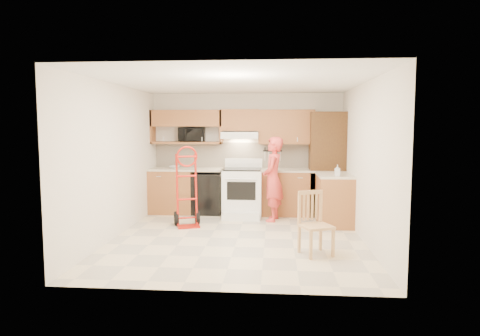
# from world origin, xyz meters

# --- Properties ---
(floor) EXTENTS (4.00, 4.50, 0.02)m
(floor) POSITION_xyz_m (0.00, 0.00, -0.01)
(floor) COLOR beige
(floor) RESTS_ON ground
(ceiling) EXTENTS (4.00, 4.50, 0.02)m
(ceiling) POSITION_xyz_m (0.00, 0.00, 2.51)
(ceiling) COLOR white
(ceiling) RESTS_ON ground
(wall_back) EXTENTS (4.00, 0.02, 2.50)m
(wall_back) POSITION_xyz_m (0.00, 2.26, 1.25)
(wall_back) COLOR silver
(wall_back) RESTS_ON ground
(wall_front) EXTENTS (4.00, 0.02, 2.50)m
(wall_front) POSITION_xyz_m (0.00, -2.26, 1.25)
(wall_front) COLOR silver
(wall_front) RESTS_ON ground
(wall_left) EXTENTS (0.02, 4.50, 2.50)m
(wall_left) POSITION_xyz_m (-2.01, 0.00, 1.25)
(wall_left) COLOR silver
(wall_left) RESTS_ON ground
(wall_right) EXTENTS (0.02, 4.50, 2.50)m
(wall_right) POSITION_xyz_m (2.01, 0.00, 1.25)
(wall_right) COLOR silver
(wall_right) RESTS_ON ground
(backsplash) EXTENTS (3.92, 0.03, 0.55)m
(backsplash) POSITION_xyz_m (0.00, 2.23, 1.20)
(backsplash) COLOR beige
(backsplash) RESTS_ON wall_back
(lower_cab_left) EXTENTS (0.90, 0.60, 0.90)m
(lower_cab_left) POSITION_xyz_m (-1.55, 1.95, 0.45)
(lower_cab_left) COLOR brown
(lower_cab_left) RESTS_ON ground
(dishwasher) EXTENTS (0.60, 0.60, 0.85)m
(dishwasher) POSITION_xyz_m (-0.80, 1.95, 0.42)
(dishwasher) COLOR black
(dishwasher) RESTS_ON ground
(lower_cab_right) EXTENTS (1.14, 0.60, 0.90)m
(lower_cab_right) POSITION_xyz_m (0.83, 1.95, 0.45)
(lower_cab_right) COLOR brown
(lower_cab_right) RESTS_ON ground
(countertop_left) EXTENTS (1.50, 0.63, 0.04)m
(countertop_left) POSITION_xyz_m (-1.25, 1.95, 0.92)
(countertop_left) COLOR beige
(countertop_left) RESTS_ON lower_cab_left
(countertop_right) EXTENTS (1.14, 0.63, 0.04)m
(countertop_right) POSITION_xyz_m (0.83, 1.95, 0.92)
(countertop_right) COLOR beige
(countertop_right) RESTS_ON lower_cab_right
(cab_return_right) EXTENTS (0.60, 1.00, 0.90)m
(cab_return_right) POSITION_xyz_m (1.70, 1.15, 0.45)
(cab_return_right) COLOR brown
(cab_return_right) RESTS_ON ground
(countertop_return) EXTENTS (0.63, 1.00, 0.04)m
(countertop_return) POSITION_xyz_m (1.70, 1.15, 0.92)
(countertop_return) COLOR beige
(countertop_return) RESTS_ON cab_return_right
(pantry_tall) EXTENTS (0.70, 0.60, 2.10)m
(pantry_tall) POSITION_xyz_m (1.65, 1.95, 1.05)
(pantry_tall) COLOR #4E3111
(pantry_tall) RESTS_ON ground
(upper_cab_left) EXTENTS (1.50, 0.33, 0.34)m
(upper_cab_left) POSITION_xyz_m (-1.25, 2.08, 1.98)
(upper_cab_left) COLOR brown
(upper_cab_left) RESTS_ON wall_back
(upper_shelf_mw) EXTENTS (1.50, 0.33, 0.04)m
(upper_shelf_mw) POSITION_xyz_m (-1.25, 2.08, 1.47)
(upper_shelf_mw) COLOR brown
(upper_shelf_mw) RESTS_ON wall_back
(upper_cab_center) EXTENTS (0.76, 0.33, 0.44)m
(upper_cab_center) POSITION_xyz_m (-0.12, 2.08, 1.94)
(upper_cab_center) COLOR brown
(upper_cab_center) RESTS_ON wall_back
(upper_cab_right) EXTENTS (1.14, 0.33, 0.70)m
(upper_cab_right) POSITION_xyz_m (0.83, 2.08, 1.80)
(upper_cab_right) COLOR brown
(upper_cab_right) RESTS_ON wall_back
(range_hood) EXTENTS (0.76, 0.46, 0.14)m
(range_hood) POSITION_xyz_m (-0.12, 2.02, 1.63)
(range_hood) COLOR white
(range_hood) RESTS_ON wall_back
(knife_strip) EXTENTS (0.40, 0.05, 0.29)m
(knife_strip) POSITION_xyz_m (0.55, 2.21, 1.24)
(knife_strip) COLOR black
(knife_strip) RESTS_ON backsplash
(microwave) EXTENTS (0.57, 0.41, 0.30)m
(microwave) POSITION_xyz_m (-1.14, 2.08, 1.64)
(microwave) COLOR black
(microwave) RESTS_ON upper_shelf_mw
(range) EXTENTS (0.78, 1.02, 1.14)m
(range) POSITION_xyz_m (-0.05, 1.68, 0.57)
(range) COLOR white
(range) RESTS_ON ground
(person) EXTENTS (0.46, 0.63, 1.62)m
(person) POSITION_xyz_m (0.56, 1.35, 0.81)
(person) COLOR #E3403B
(person) RESTS_ON ground
(hand_truck) EXTENTS (0.65, 0.62, 1.32)m
(hand_truck) POSITION_xyz_m (-0.98, 0.77, 0.66)
(hand_truck) COLOR #B71A0E
(hand_truck) RESTS_ON ground
(dining_chair) EXTENTS (0.54, 0.56, 0.90)m
(dining_chair) POSITION_xyz_m (1.18, -0.79, 0.45)
(dining_chair) COLOR tan
(dining_chair) RESTS_ON ground
(soap_bottle) EXTENTS (0.10, 0.10, 0.20)m
(soap_bottle) POSITION_xyz_m (1.70, 0.83, 1.04)
(soap_bottle) COLOR white
(soap_bottle) RESTS_ON countertop_return
(bowl) EXTENTS (0.25, 0.25, 0.05)m
(bowl) POSITION_xyz_m (-1.49, 1.95, 0.97)
(bowl) COLOR white
(bowl) RESTS_ON countertop_left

